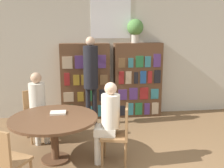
% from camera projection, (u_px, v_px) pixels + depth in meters
% --- Properties ---
extents(wall_back, '(6.40, 0.07, 3.00)m').
position_uv_depth(wall_back, '(111.00, 51.00, 6.04)').
color(wall_back, beige).
rests_on(wall_back, ground_plane).
extents(bookshelf_left, '(1.09, 0.34, 1.70)m').
position_uv_depth(bookshelf_left, '(85.00, 81.00, 5.92)').
color(bookshelf_left, brown).
rests_on(bookshelf_left, ground_plane).
extents(bookshelf_right, '(1.09, 0.34, 1.70)m').
position_uv_depth(bookshelf_right, '(138.00, 80.00, 6.07)').
color(bookshelf_right, brown).
rests_on(bookshelf_right, ground_plane).
extents(flower_vase, '(0.36, 0.36, 0.53)m').
position_uv_depth(flower_vase, '(135.00, 28.00, 5.82)').
color(flower_vase, '#B7AD9E').
rests_on(flower_vase, bookshelf_right).
extents(reading_table, '(1.34, 1.34, 0.70)m').
position_uv_depth(reading_table, '(54.00, 123.00, 3.99)').
color(reading_table, brown).
rests_on(reading_table, ground_plane).
extents(chair_near_camera, '(0.55, 0.55, 0.90)m').
position_uv_depth(chair_near_camera, '(4.00, 159.00, 3.10)').
color(chair_near_camera, olive).
rests_on(chair_near_camera, ground_plane).
extents(chair_left_side, '(0.53, 0.53, 0.90)m').
position_uv_depth(chair_left_side, '(36.00, 112.00, 4.85)').
color(chair_left_side, olive).
rests_on(chair_left_side, ground_plane).
extents(chair_far_side, '(0.47, 0.47, 0.90)m').
position_uv_depth(chair_far_side, '(120.00, 131.00, 3.93)').
color(chair_far_side, olive).
rests_on(chair_far_side, ground_plane).
extents(seated_reader_left, '(0.39, 0.42, 1.27)m').
position_uv_depth(seated_reader_left, '(38.00, 102.00, 4.66)').
color(seated_reader_left, beige).
rests_on(seated_reader_left, ground_plane).
extents(seated_reader_right, '(0.40, 0.34, 1.26)m').
position_uv_depth(seated_reader_right, '(108.00, 118.00, 3.90)').
color(seated_reader_right, silver).
rests_on(seated_reader_right, ground_plane).
extents(librarian_standing, '(0.30, 0.57, 1.86)m').
position_uv_depth(librarian_standing, '(91.00, 72.00, 5.38)').
color(librarian_standing, black).
rests_on(librarian_standing, ground_plane).
extents(open_book_on_table, '(0.24, 0.18, 0.03)m').
position_uv_depth(open_book_on_table, '(58.00, 113.00, 4.13)').
color(open_book_on_table, silver).
rests_on(open_book_on_table, reading_table).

